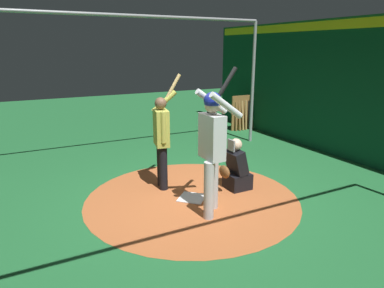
% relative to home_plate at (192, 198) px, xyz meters
% --- Properties ---
extents(ground_plane, '(27.01, 27.01, 0.00)m').
position_rel_home_plate_xyz_m(ground_plane, '(0.00, 0.00, -0.01)').
color(ground_plane, '#216633').
extents(dirt_circle, '(3.55, 3.55, 0.01)m').
position_rel_home_plate_xyz_m(dirt_circle, '(0.00, 0.00, -0.01)').
color(dirt_circle, '#B76033').
rests_on(dirt_circle, ground).
extents(home_plate, '(0.59, 0.59, 0.01)m').
position_rel_home_plate_xyz_m(home_plate, '(0.00, 0.00, 0.00)').
color(home_plate, white).
rests_on(home_plate, dirt_circle).
extents(batter, '(0.68, 0.49, 2.18)m').
position_rel_home_plate_xyz_m(batter, '(-0.03, 0.59, 1.12)').
color(batter, '#BCBCC0').
rests_on(batter, ground).
extents(catcher, '(0.58, 0.40, 0.93)m').
position_rel_home_plate_xyz_m(catcher, '(-0.88, -0.01, 0.35)').
color(catcher, black).
rests_on(catcher, ground).
extents(visitor, '(0.60, 0.51, 2.01)m').
position_rel_home_plate_xyz_m(visitor, '(0.24, -0.68, 0.93)').
color(visitor, black).
rests_on(visitor, ground).
extents(back_wall, '(0.22, 11.01, 3.08)m').
position_rel_home_plate_xyz_m(back_wall, '(-4.15, 0.00, 1.54)').
color(back_wall, '#0C3D26').
rests_on(back_wall, ground).
extents(cage_frame, '(6.29, 5.19, 3.11)m').
position_rel_home_plate_xyz_m(cage_frame, '(0.00, 0.00, 2.20)').
color(cage_frame, gray).
rests_on(cage_frame, ground).
extents(bat_rack, '(1.18, 0.20, 1.05)m').
position_rel_home_plate_xyz_m(bat_rack, '(-3.90, -3.76, 0.48)').
color(bat_rack, olive).
rests_on(bat_rack, ground).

